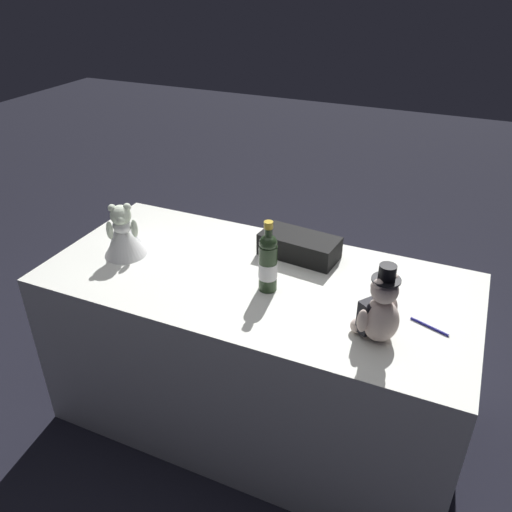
{
  "coord_description": "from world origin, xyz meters",
  "views": [
    {
      "loc": [
        -0.72,
        1.62,
        1.93
      ],
      "look_at": [
        0.0,
        0.0,
        0.89
      ],
      "focal_mm": 36.16,
      "sensor_mm": 36.0,
      "label": 1
    }
  ],
  "objects_px": {
    "signing_pen": "(431,327)",
    "gift_case_black": "(299,246)",
    "champagne_bottle": "(268,262)",
    "teddy_bear_groom": "(379,311)",
    "teddy_bear_bride": "(123,232)"
  },
  "relations": [
    {
      "from": "teddy_bear_groom",
      "to": "teddy_bear_bride",
      "type": "bearing_deg",
      "value": -6.93
    },
    {
      "from": "signing_pen",
      "to": "gift_case_black",
      "type": "distance_m",
      "value": 0.67
    },
    {
      "from": "signing_pen",
      "to": "teddy_bear_groom",
      "type": "bearing_deg",
      "value": 37.28
    },
    {
      "from": "champagne_bottle",
      "to": "gift_case_black",
      "type": "height_order",
      "value": "champagne_bottle"
    },
    {
      "from": "gift_case_black",
      "to": "champagne_bottle",
      "type": "bearing_deg",
      "value": 85.08
    },
    {
      "from": "teddy_bear_groom",
      "to": "signing_pen",
      "type": "relative_size",
      "value": 2.04
    },
    {
      "from": "teddy_bear_bride",
      "to": "gift_case_black",
      "type": "height_order",
      "value": "teddy_bear_bride"
    },
    {
      "from": "teddy_bear_bride",
      "to": "champagne_bottle",
      "type": "height_order",
      "value": "champagne_bottle"
    },
    {
      "from": "champagne_bottle",
      "to": "teddy_bear_groom",
      "type": "bearing_deg",
      "value": 164.72
    },
    {
      "from": "teddy_bear_bride",
      "to": "signing_pen",
      "type": "height_order",
      "value": "teddy_bear_bride"
    },
    {
      "from": "teddy_bear_groom",
      "to": "champagne_bottle",
      "type": "relative_size",
      "value": 1.0
    },
    {
      "from": "teddy_bear_groom",
      "to": "signing_pen",
      "type": "bearing_deg",
      "value": -142.72
    },
    {
      "from": "signing_pen",
      "to": "gift_case_black",
      "type": "bearing_deg",
      "value": -25.92
    },
    {
      "from": "teddy_bear_bride",
      "to": "champagne_bottle",
      "type": "distance_m",
      "value": 0.69
    },
    {
      "from": "teddy_bear_bride",
      "to": "signing_pen",
      "type": "xyz_separation_m",
      "value": [
        -1.31,
        0.01,
        -0.1
      ]
    }
  ]
}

